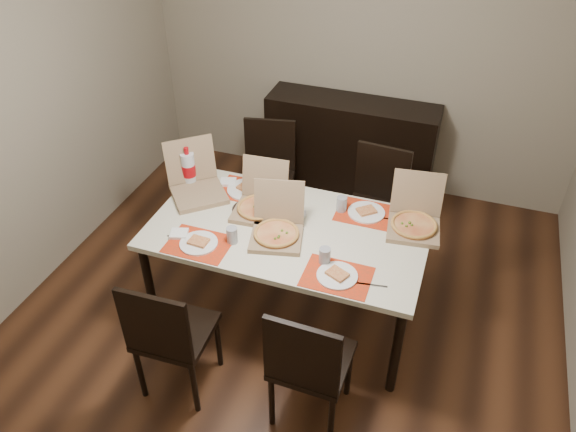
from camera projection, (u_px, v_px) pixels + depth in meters
The scene contains 20 objects.
ground at pixel (284, 321), 4.04m from camera, with size 3.80×4.00×0.02m, color #452615.
room_walls at pixel (308, 67), 3.31m from camera, with size 3.84×4.02×2.62m.
sideboard at pixel (350, 147), 5.10m from camera, with size 1.50×0.40×0.90m, color black.
dining_table at pixel (288, 236), 3.71m from camera, with size 1.80×1.00×0.75m.
chair_near_left at pixel (169, 334), 3.26m from camera, with size 0.44×0.44×0.93m.
chair_near_right at pixel (308, 363), 3.10m from camera, with size 0.43×0.43×0.93m.
chair_far_left at pixel (268, 171), 4.66m from camera, with size 0.50×0.50×0.93m.
chair_far_right at pixel (376, 201), 4.32m from camera, with size 0.45×0.45×0.93m.
setting_near_left at pixel (205, 240), 3.54m from camera, with size 0.46×0.30×0.11m.
setting_near_right at pixel (334, 270), 3.31m from camera, with size 0.50×0.30×0.11m.
setting_far_left at pixel (249, 189), 3.99m from camera, with size 0.47×0.30×0.11m.
setting_far_right at pixel (360, 210), 3.79m from camera, with size 0.45×0.30×0.11m.
napkin_loose at pixel (293, 226), 3.67m from camera, with size 0.12×0.11×0.02m, color white.
pizza_box_center at pixel (277, 229), 3.57m from camera, with size 0.40×0.42×0.33m.
pizza_box_right at pixel (414, 221), 3.64m from camera, with size 0.37×0.41×0.33m.
pizza_box_left at pixel (197, 186), 3.96m from camera, with size 0.52×0.53×0.36m.
pizza_box_extra at pixel (260, 204), 3.79m from camera, with size 0.35×0.38×0.33m.
faina_plate at pixel (250, 209), 3.82m from camera, with size 0.25×0.25×0.03m.
dip_bowl at pixel (298, 215), 3.76m from camera, with size 0.11×0.11×0.03m, color white.
soda_bottle at pixel (189, 169), 4.00m from camera, with size 0.10×0.10×0.30m.
Camera 1 is at (0.94, -2.60, 3.03)m, focal length 35.00 mm.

